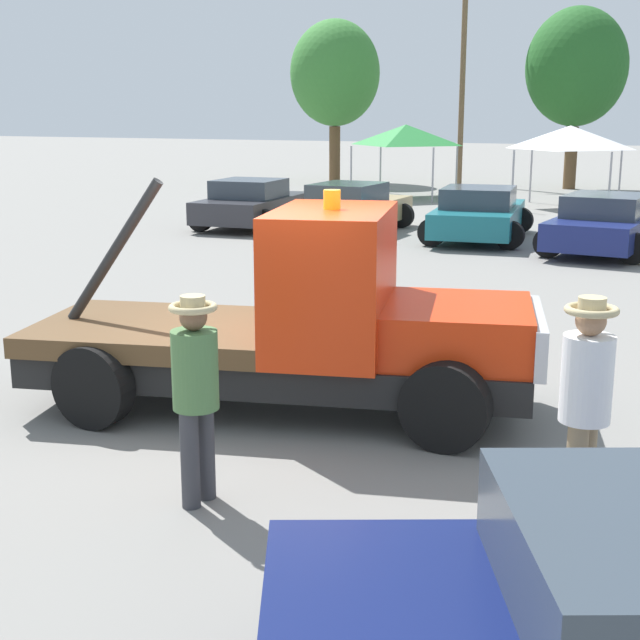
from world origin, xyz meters
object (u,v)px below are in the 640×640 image
at_px(person_near_truck, 586,393).
at_px(parked_car_tan, 350,209).
at_px(canopy_tent_green, 406,135).
at_px(person_at_hood, 195,383).
at_px(tree_center, 576,68).
at_px(parked_car_navy, 606,223).
at_px(tree_left, 335,74).
at_px(parked_car_charcoal, 252,204).
at_px(parked_car_teal, 479,214).
at_px(utility_pole, 463,60).
at_px(tow_truck, 308,327).
at_px(canopy_tent_white, 570,138).

height_order(person_near_truck, parked_car_tan, person_near_truck).
bearing_deg(parked_car_tan, canopy_tent_green, 12.02).
height_order(person_near_truck, person_at_hood, person_near_truck).
xyz_separation_m(person_near_truck, parked_car_tan, (-8.13, 15.24, -0.44)).
bearing_deg(tree_center, parked_car_navy, -78.61).
bearing_deg(tree_left, person_at_hood, -68.87).
height_order(parked_car_charcoal, tree_left, tree_left).
distance_m(parked_car_teal, tree_center, 16.80).
height_order(parked_car_navy, tree_left, tree_left).
bearing_deg(parked_car_charcoal, utility_pole, -8.65).
relative_size(canopy_tent_green, tree_left, 0.45).
bearing_deg(tow_truck, person_near_truck, -41.47).
xyz_separation_m(parked_car_teal, tree_center, (-0.23, 16.25, 4.24)).
distance_m(person_at_hood, canopy_tent_white, 24.80).
distance_m(person_at_hood, tree_center, 32.82).
xyz_separation_m(tree_left, utility_pole, (5.50, 1.21, 0.54)).
distance_m(tow_truck, tree_left, 31.98).
bearing_deg(person_at_hood, canopy_tent_white, 98.41).
bearing_deg(utility_pole, person_near_truck, -73.10).
height_order(person_at_hood, utility_pole, utility_pole).
xyz_separation_m(person_at_hood, tree_center, (-1.95, 32.54, 3.84)).
height_order(person_at_hood, parked_car_navy, person_at_hood).
height_order(parked_car_tan, tree_center, tree_center).
bearing_deg(person_at_hood, tow_truck, 99.80).
xyz_separation_m(person_at_hood, tree_left, (-12.31, 31.85, 3.74)).
bearing_deg(person_near_truck, canopy_tent_green, -57.57).
relative_size(person_near_truck, person_at_hood, 1.04).
height_order(person_at_hood, canopy_tent_green, canopy_tent_green).
xyz_separation_m(canopy_tent_green, tree_left, (-5.26, 5.60, 2.48)).
relative_size(person_near_truck, parked_car_tan, 0.39).
height_order(parked_car_charcoal, parked_car_tan, same).
bearing_deg(tree_center, parked_car_charcoal, -110.87).
relative_size(parked_car_tan, parked_car_teal, 1.00).
relative_size(person_near_truck, tree_left, 0.26).
height_order(parked_car_teal, canopy_tent_white, canopy_tent_white).
bearing_deg(parked_car_tan, person_near_truck, -150.46).
relative_size(parked_car_charcoal, utility_pole, 0.43).
distance_m(parked_car_charcoal, parked_car_teal, 6.46).
bearing_deg(tow_truck, tree_center, 79.89).
bearing_deg(canopy_tent_white, person_at_hood, -88.02).
relative_size(parked_car_teal, parked_car_navy, 0.95).
bearing_deg(canopy_tent_green, parked_car_navy, -51.36).
xyz_separation_m(person_near_truck, parked_car_charcoal, (-11.15, 15.33, -0.44)).
height_order(tow_truck, person_at_hood, tow_truck).
relative_size(tow_truck, person_near_truck, 3.12).
bearing_deg(person_at_hood, parked_car_charcoal, 123.22).
bearing_deg(canopy_tent_white, tree_center, 98.05).
bearing_deg(person_near_truck, tree_center, -70.28).
bearing_deg(parked_car_charcoal, parked_car_tan, -95.74).
bearing_deg(utility_pole, canopy_tent_green, -92.03).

